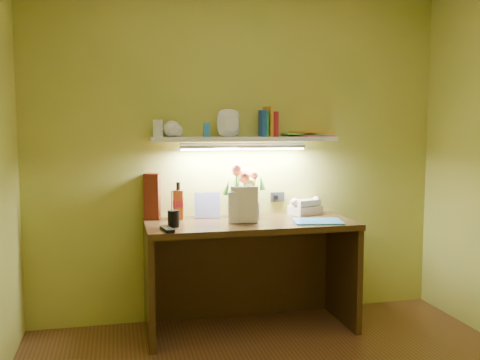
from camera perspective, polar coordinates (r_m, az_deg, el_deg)
name	(u,v)px	position (r m, az deg, el deg)	size (l,w,h in m)	color
desk	(250,275)	(3.70, 1.08, -10.15)	(1.40, 0.60, 0.75)	#32200D
flower_bouquet	(245,192)	(3.73, 0.50, -1.27)	(0.23, 0.23, 0.36)	#0B0C34
telephone	(305,206)	(3.91, 6.98, -2.75)	(0.21, 0.16, 0.12)	silver
desk_clock	(311,208)	(3.98, 7.58, -2.96)	(0.08, 0.04, 0.08)	#BAB9BE
whisky_bottle	(178,201)	(3.70, -6.59, -2.20)	(0.07, 0.07, 0.26)	#B34917
whisky_box	(152,196)	(3.72, -9.35, -1.72)	(0.10, 0.10, 0.32)	#602010
pen_cup	(173,213)	(3.42, -7.11, -3.49)	(0.07, 0.07, 0.18)	black
art_card	(207,205)	(3.74, -3.51, -2.69)	(0.18, 0.04, 0.18)	white
tv_remote	(167,229)	(3.32, -7.78, -5.20)	(0.05, 0.18, 0.02)	black
blue_folder	(318,221)	(3.62, 8.31, -4.38)	(0.32, 0.23, 0.01)	#2A7BC5
desk_book_a	(231,205)	(3.52, -1.02, -2.66)	(0.18, 0.02, 0.24)	white
desk_book_b	(228,208)	(3.50, -1.26, -3.00)	(0.15, 0.02, 0.21)	white
wall_shelf	(245,134)	(3.73, 0.51, 4.89)	(1.32, 0.29, 0.24)	white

